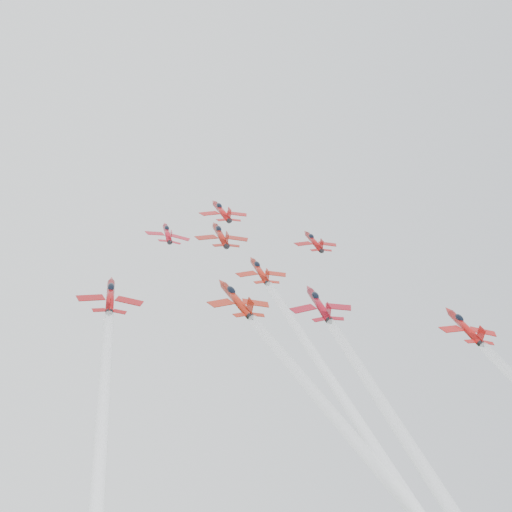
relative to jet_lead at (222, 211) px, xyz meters
name	(u,v)px	position (x,y,z in m)	size (l,w,h in m)	color
jet_lead	(222,211)	(0.00, 0.00, 0.00)	(10.43, 13.18, 8.99)	#A70F10
jet_row2_left	(167,233)	(-14.14, -13.64, -8.81)	(8.40, 10.61, 7.24)	#AB1020
jet_row2_center	(220,235)	(-3.73, -12.72, -8.20)	(10.34, 13.06, 8.91)	maroon
jet_row2_right	(314,241)	(15.55, -12.51, -8.08)	(8.82, 11.14, 7.60)	maroon
jet_center	(359,416)	(-0.65, -63.06, -40.74)	(8.88, 81.71, 53.25)	#A31C0F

